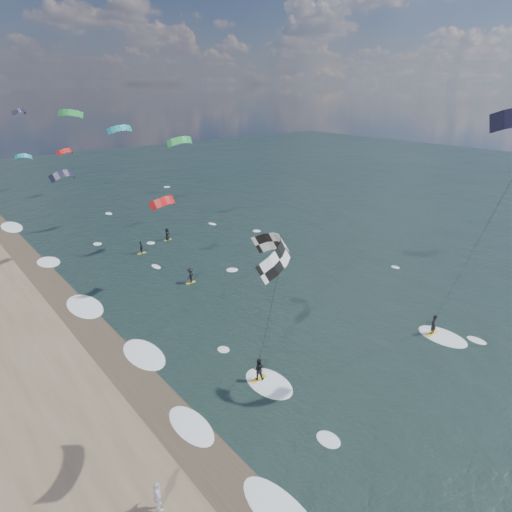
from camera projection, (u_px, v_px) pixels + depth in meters
ground at (379, 397)px, 29.37m from camera, size 260.00×260.00×0.00m
wet_sand_strip at (152, 397)px, 29.34m from camera, size 3.00×240.00×0.00m
kitesurfer_near_b at (276, 300)px, 23.28m from camera, size 6.88×9.29×13.98m
far_kitesurfers at (173, 256)px, 51.38m from camera, size 6.13×14.73×1.70m
bg_kite_field at (75, 138)px, 64.90m from camera, size 15.25×73.17×10.79m
shoreline_surf at (138, 359)px, 33.44m from camera, size 2.40×79.40×0.11m
beach_walker at (158, 497)px, 21.22m from camera, size 0.67×1.15×1.84m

